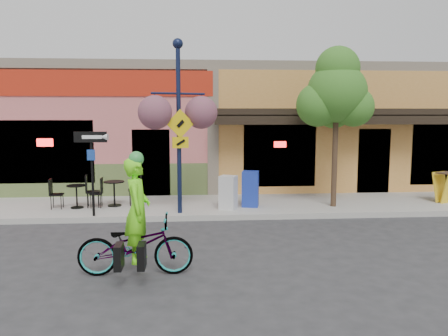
# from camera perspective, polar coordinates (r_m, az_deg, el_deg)

# --- Properties ---
(ground) EXTENTS (90.00, 90.00, 0.00)m
(ground) POSITION_cam_1_polar(r_m,az_deg,el_deg) (11.21, 4.62, -7.39)
(ground) COLOR #2D2D30
(ground) RESTS_ON ground
(sidewalk) EXTENTS (24.00, 3.00, 0.15)m
(sidewalk) POSITION_cam_1_polar(r_m,az_deg,el_deg) (13.12, 3.27, -4.90)
(sidewalk) COLOR #9E9B93
(sidewalk) RESTS_ON ground
(curb) EXTENTS (24.00, 0.12, 0.15)m
(curb) POSITION_cam_1_polar(r_m,az_deg,el_deg) (11.72, 4.20, -6.37)
(curb) COLOR #A8A59E
(curb) RESTS_ON ground
(building) EXTENTS (18.20, 8.20, 4.50)m
(building) POSITION_cam_1_polar(r_m,az_deg,el_deg) (18.31, 1.05, 5.40)
(building) COLOR #C86462
(building) RESTS_ON ground
(bicycle) EXTENTS (2.00, 0.70, 1.05)m
(bicycle) POSITION_cam_1_polar(r_m,az_deg,el_deg) (7.87, -11.49, -9.89)
(bicycle) COLOR maroon
(bicycle) RESTS_ON ground
(cyclist_rider) EXTENTS (0.43, 0.66, 1.82)m
(cyclist_rider) POSITION_cam_1_polar(r_m,az_deg,el_deg) (7.76, -11.19, -7.20)
(cyclist_rider) COLOR #73FF1A
(cyclist_rider) RESTS_ON ground
(lamp_post) EXTENTS (1.58, 1.05, 4.59)m
(lamp_post) POSITION_cam_1_polar(r_m,az_deg,el_deg) (11.59, -5.92, 5.30)
(lamp_post) COLOR #121A39
(lamp_post) RESTS_ON sidewalk
(one_way_sign) EXTENTS (0.85, 0.24, 2.20)m
(one_way_sign) POSITION_cam_1_polar(r_m,az_deg,el_deg) (11.76, -16.81, -0.78)
(one_way_sign) COLOR black
(one_way_sign) RESTS_ON sidewalk
(cafe_set_left) EXTENTS (1.47, 0.81, 0.86)m
(cafe_set_left) POSITION_cam_1_polar(r_m,az_deg,el_deg) (13.00, -18.70, -3.12)
(cafe_set_left) COLOR black
(cafe_set_left) RESTS_ON sidewalk
(cafe_set_right) EXTENTS (1.68, 1.03, 0.94)m
(cafe_set_right) POSITION_cam_1_polar(r_m,az_deg,el_deg) (12.98, -14.15, -2.79)
(cafe_set_right) COLOR black
(cafe_set_right) RESTS_ON sidewalk
(newspaper_box_blue) EXTENTS (0.54, 0.50, 1.02)m
(newspaper_box_blue) POSITION_cam_1_polar(r_m,az_deg,el_deg) (12.53, 3.46, -2.74)
(newspaper_box_blue) COLOR #1B31A3
(newspaper_box_blue) RESTS_ON sidewalk
(newspaper_box_grey) EXTENTS (0.56, 0.54, 0.94)m
(newspaper_box_grey) POSITION_cam_1_polar(r_m,az_deg,el_deg) (12.18, 0.55, -3.22)
(newspaper_box_grey) COLOR silver
(newspaper_box_grey) RESTS_ON sidewalk
(street_tree) EXTENTS (1.99, 1.99, 4.57)m
(street_tree) POSITION_cam_1_polar(r_m,az_deg,el_deg) (12.77, 14.38, 5.24)
(street_tree) COLOR #3D7A26
(street_tree) RESTS_ON sidewalk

